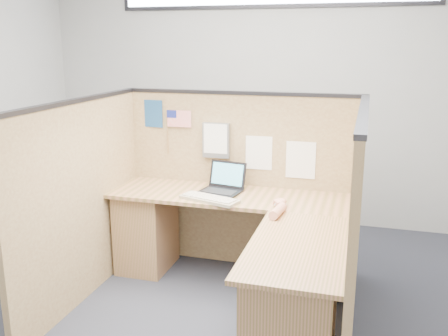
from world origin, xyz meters
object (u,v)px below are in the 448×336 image
(l_desk, at_px, (240,255))
(keyboard, at_px, (209,199))
(laptop, at_px, (222,184))
(mouse, at_px, (280,204))

(l_desk, xyz_separation_m, keyboard, (-0.30, 0.19, 0.35))
(laptop, bearing_deg, l_desk, -49.98)
(laptop, height_order, keyboard, laptop)
(laptop, relative_size, mouse, 3.54)
(mouse, bearing_deg, l_desk, -144.01)
(keyboard, bearing_deg, l_desk, -16.58)
(laptop, bearing_deg, mouse, -17.74)
(l_desk, xyz_separation_m, mouse, (0.26, 0.19, 0.36))
(l_desk, bearing_deg, laptop, 120.38)
(l_desk, relative_size, keyboard, 3.91)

